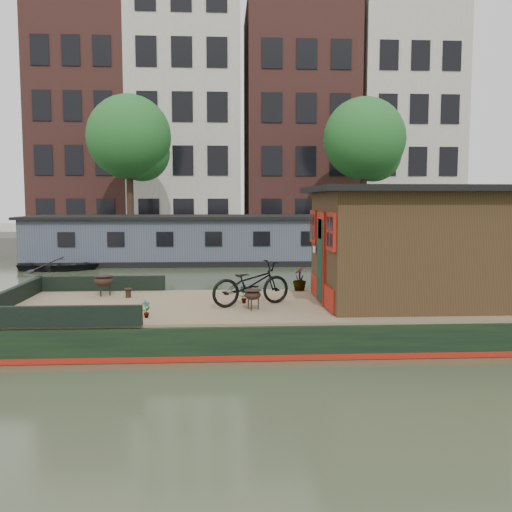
{
  "coord_description": "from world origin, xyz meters",
  "views": [
    {
      "loc": [
        -1.61,
        -11.63,
        2.78
      ],
      "look_at": [
        -0.91,
        0.5,
        1.6
      ],
      "focal_mm": 40.0,
      "sensor_mm": 36.0,
      "label": 1
    }
  ],
  "objects": [
    {
      "name": "bow_bulwark",
      "position": [
        -5.07,
        0.0,
        0.82
      ],
      "size": [
        3.0,
        4.0,
        0.35
      ],
      "color": "black",
      "rests_on": "houseboat_deck"
    },
    {
      "name": "bollard_port",
      "position": [
        -3.71,
        0.93,
        0.75
      ],
      "size": [
        0.18,
        0.18,
        0.2
      ],
      "primitive_type": "cylinder",
      "color": "black",
      "rests_on": "houseboat_deck"
    },
    {
      "name": "dinghy",
      "position": [
        -8.15,
        11.5,
        0.33
      ],
      "size": [
        3.21,
        2.32,
        0.66
      ],
      "primitive_type": "imported",
      "rotation": [
        0.0,
        0.0,
        1.59
      ],
      "color": "black",
      "rests_on": "ground"
    },
    {
      "name": "tree_left",
      "position": [
        -6.36,
        19.07,
        5.89
      ],
      "size": [
        4.4,
        4.4,
        7.4
      ],
      "color": "#332316",
      "rests_on": "quay"
    },
    {
      "name": "houseboat_hull",
      "position": [
        -1.33,
        0.0,
        0.27
      ],
      "size": [
        14.01,
        4.02,
        0.6
      ],
      "color": "black",
      "rests_on": "ground"
    },
    {
      "name": "townhouse_row",
      "position": [
        0.15,
        27.5,
        7.9
      ],
      "size": [
        27.25,
        8.0,
        16.5
      ],
      "color": "brown",
      "rests_on": "ground"
    },
    {
      "name": "brazier_front",
      "position": [
        -1.04,
        -0.64,
        0.85
      ],
      "size": [
        0.41,
        0.41,
        0.4
      ],
      "primitive_type": null,
      "rotation": [
        0.0,
        0.0,
        -0.13
      ],
      "color": "black",
      "rests_on": "houseboat_deck"
    },
    {
      "name": "tree_right",
      "position": [
        6.14,
        19.07,
        5.89
      ],
      "size": [
        4.4,
        4.4,
        7.4
      ],
      "color": "#332316",
      "rests_on": "quay"
    },
    {
      "name": "potted_plant_d",
      "position": [
        0.2,
        1.7,
        0.93
      ],
      "size": [
        0.35,
        0.35,
        0.56
      ],
      "primitive_type": "imported",
      "rotation": [
        0.0,
        0.0,
        4.81
      ],
      "color": "maroon",
      "rests_on": "houseboat_deck"
    },
    {
      "name": "quay",
      "position": [
        0.0,
        20.5,
        0.45
      ],
      "size": [
        60.0,
        6.0,
        0.9
      ],
      "primitive_type": "cube",
      "color": "#47443F",
      "rests_on": "ground"
    },
    {
      "name": "bicycle",
      "position": [
        -1.05,
        -0.16,
        1.1
      ],
      "size": [
        1.8,
        1.22,
        0.9
      ],
      "primitive_type": "imported",
      "rotation": [
        0.0,
        0.0,
        1.98
      ],
      "color": "black",
      "rests_on": "houseboat_deck"
    },
    {
      "name": "far_houseboat",
      "position": [
        0.0,
        14.0,
        0.97
      ],
      "size": [
        20.4,
        4.4,
        2.11
      ],
      "color": "#414757",
      "rests_on": "ground"
    },
    {
      "name": "houseboat_deck",
      "position": [
        0.0,
        0.0,
        0.62
      ],
      "size": [
        11.8,
        3.8,
        0.05
      ],
      "primitive_type": "cube",
      "color": "#7D694D",
      "rests_on": "houseboat_hull"
    },
    {
      "name": "cabin",
      "position": [
        2.19,
        0.0,
        1.88
      ],
      "size": [
        4.0,
        3.5,
        2.42
      ],
      "color": "black",
      "rests_on": "houseboat_deck"
    },
    {
      "name": "ground",
      "position": [
        0.0,
        0.0,
        0.0
      ],
      "size": [
        120.0,
        120.0,
        0.0
      ],
      "primitive_type": "plane",
      "color": "#373E28",
      "rests_on": "ground"
    },
    {
      "name": "brazier_rear",
      "position": [
        -4.29,
        1.2,
        0.88
      ],
      "size": [
        0.55,
        0.55,
        0.46
      ],
      "primitive_type": null,
      "rotation": [
        0.0,
        0.0,
        -0.39
      ],
      "color": "black",
      "rests_on": "houseboat_deck"
    },
    {
      "name": "potted_plant_e",
      "position": [
        -3.02,
        -1.29,
        0.81
      ],
      "size": [
        0.2,
        0.19,
        0.32
      ],
      "primitive_type": "imported",
      "rotation": [
        0.0,
        0.0,
        0.62
      ],
      "color": "#9E632E",
      "rests_on": "houseboat_deck"
    },
    {
      "name": "potted_plant_a",
      "position": [
        -1.19,
        0.08,
        0.82
      ],
      "size": [
        0.21,
        0.17,
        0.35
      ],
      "primitive_type": "imported",
      "rotation": [
        0.0,
        0.0,
        0.26
      ],
      "color": "maroon",
      "rests_on": "houseboat_deck"
    }
  ]
}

